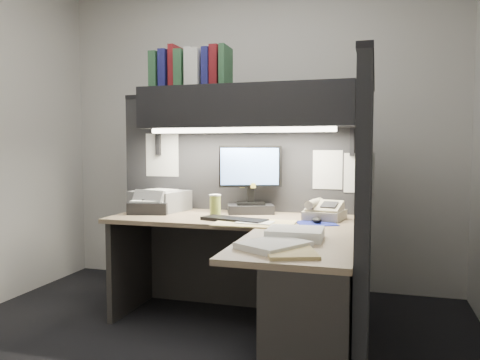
{
  "coord_description": "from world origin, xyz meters",
  "views": [
    {
      "loc": [
        1.03,
        -2.5,
        1.21
      ],
      "look_at": [
        0.16,
        0.51,
        0.99
      ],
      "focal_mm": 35.0,
      "sensor_mm": 36.0,
      "label": 1
    }
  ],
  "objects_px": {
    "desk": "(261,285)",
    "coffee_cup": "(215,206)",
    "notebook_stack": "(150,207)",
    "telephone": "(325,212)",
    "overhead_shelf": "(245,107)",
    "monitor": "(250,186)",
    "printer": "(160,201)",
    "keyboard": "(234,220)"
  },
  "relations": [
    {
      "from": "keyboard",
      "to": "notebook_stack",
      "type": "bearing_deg",
      "value": 179.62
    },
    {
      "from": "telephone",
      "to": "keyboard",
      "type": "bearing_deg",
      "value": -146.31
    },
    {
      "from": "monitor",
      "to": "telephone",
      "type": "height_order",
      "value": "monitor"
    },
    {
      "from": "keyboard",
      "to": "telephone",
      "type": "distance_m",
      "value": 0.61
    },
    {
      "from": "notebook_stack",
      "to": "desk",
      "type": "bearing_deg",
      "value": -30.86
    },
    {
      "from": "monitor",
      "to": "keyboard",
      "type": "relative_size",
      "value": 1.13
    },
    {
      "from": "desk",
      "to": "telephone",
      "type": "xyz_separation_m",
      "value": [
        0.29,
        0.63,
        0.34
      ]
    },
    {
      "from": "desk",
      "to": "overhead_shelf",
      "type": "distance_m",
      "value": 1.33
    },
    {
      "from": "overhead_shelf",
      "to": "coffee_cup",
      "type": "height_order",
      "value": "overhead_shelf"
    },
    {
      "from": "keyboard",
      "to": "monitor",
      "type": "bearing_deg",
      "value": 103.95
    },
    {
      "from": "printer",
      "to": "notebook_stack",
      "type": "height_order",
      "value": "printer"
    },
    {
      "from": "keyboard",
      "to": "coffee_cup",
      "type": "bearing_deg",
      "value": 152.38
    },
    {
      "from": "monitor",
      "to": "printer",
      "type": "relative_size",
      "value": 1.31
    },
    {
      "from": "overhead_shelf",
      "to": "monitor",
      "type": "distance_m",
      "value": 0.57
    },
    {
      "from": "desk",
      "to": "printer",
      "type": "xyz_separation_m",
      "value": [
        -0.97,
        0.74,
        0.36
      ]
    },
    {
      "from": "printer",
      "to": "telephone",
      "type": "bearing_deg",
      "value": 8.82
    },
    {
      "from": "desk",
      "to": "monitor",
      "type": "xyz_separation_m",
      "value": [
        -0.27,
        0.77,
        0.48
      ]
    },
    {
      "from": "monitor",
      "to": "keyboard",
      "type": "distance_m",
      "value": 0.43
    },
    {
      "from": "monitor",
      "to": "telephone",
      "type": "relative_size",
      "value": 1.95
    },
    {
      "from": "monitor",
      "to": "printer",
      "type": "bearing_deg",
      "value": 163.46
    },
    {
      "from": "overhead_shelf",
      "to": "telephone",
      "type": "height_order",
      "value": "overhead_shelf"
    },
    {
      "from": "overhead_shelf",
      "to": "notebook_stack",
      "type": "distance_m",
      "value": 1.01
    },
    {
      "from": "telephone",
      "to": "coffee_cup",
      "type": "xyz_separation_m",
      "value": [
        -0.75,
        -0.06,
        0.02
      ]
    },
    {
      "from": "monitor",
      "to": "coffee_cup",
      "type": "height_order",
      "value": "monitor"
    },
    {
      "from": "keyboard",
      "to": "printer",
      "type": "relative_size",
      "value": 1.16
    },
    {
      "from": "keyboard",
      "to": "telephone",
      "type": "height_order",
      "value": "telephone"
    },
    {
      "from": "desk",
      "to": "telephone",
      "type": "height_order",
      "value": "telephone"
    },
    {
      "from": "keyboard",
      "to": "overhead_shelf",
      "type": "bearing_deg",
      "value": 109.33
    },
    {
      "from": "coffee_cup",
      "to": "printer",
      "type": "height_order",
      "value": "printer"
    },
    {
      "from": "monitor",
      "to": "keyboard",
      "type": "xyz_separation_m",
      "value": [
        -0.01,
        -0.39,
        -0.19
      ]
    },
    {
      "from": "printer",
      "to": "notebook_stack",
      "type": "xyz_separation_m",
      "value": [
        -0.0,
        -0.15,
        -0.03
      ]
    },
    {
      "from": "telephone",
      "to": "desk",
      "type": "bearing_deg",
      "value": -103.88
    },
    {
      "from": "printer",
      "to": "notebook_stack",
      "type": "bearing_deg",
      "value": -77.04
    },
    {
      "from": "keyboard",
      "to": "notebook_stack",
      "type": "distance_m",
      "value": 0.73
    },
    {
      "from": "monitor",
      "to": "notebook_stack",
      "type": "xyz_separation_m",
      "value": [
        -0.71,
        -0.19,
        -0.15
      ]
    },
    {
      "from": "coffee_cup",
      "to": "notebook_stack",
      "type": "height_order",
      "value": "coffee_cup"
    },
    {
      "from": "desk",
      "to": "coffee_cup",
      "type": "distance_m",
      "value": 0.81
    },
    {
      "from": "telephone",
      "to": "printer",
      "type": "bearing_deg",
      "value": -174.33
    },
    {
      "from": "monitor",
      "to": "desk",
      "type": "bearing_deg",
      "value": -90.77
    },
    {
      "from": "desk",
      "to": "printer",
      "type": "relative_size",
      "value": 4.51
    },
    {
      "from": "telephone",
      "to": "coffee_cup",
      "type": "distance_m",
      "value": 0.75
    },
    {
      "from": "printer",
      "to": "overhead_shelf",
      "type": "bearing_deg",
      "value": 15.12
    }
  ]
}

